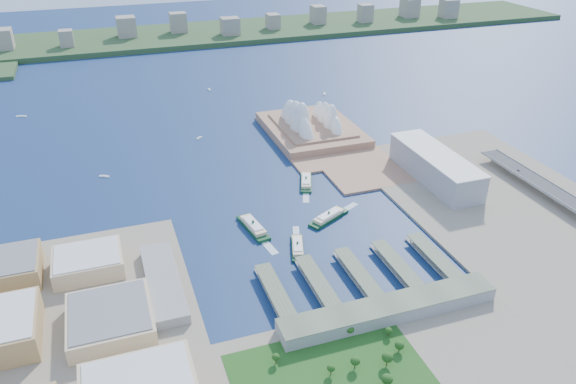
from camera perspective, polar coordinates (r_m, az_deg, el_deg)
name	(u,v)px	position (r m, az deg, el deg)	size (l,w,h in m)	color
ground	(315,241)	(603.20, 2.81, -4.96)	(3000.00, 3000.00, 0.00)	#0E1C45
west_land	(69,366)	(491.90, -21.38, -16.16)	(220.00, 390.00, 3.00)	gray
south_land	(418,383)	(459.66, 13.04, -18.39)	(720.00, 180.00, 3.00)	gray
east_land	(531,224)	(684.90, 23.48, -3.00)	(240.00, 500.00, 3.00)	gray
peninsula	(318,137)	(851.95, 3.08, 5.56)	(135.00, 220.00, 3.00)	#9A6F54
far_shore	(172,36)	(1494.48, -11.70, 15.23)	(2200.00, 260.00, 12.00)	#2D4926
opera_house	(312,114)	(857.08, 2.48, 7.91)	(134.00, 180.00, 58.00)	white
toaster_building	(435,167)	(738.25, 14.72, 2.50)	(45.00, 155.00, 35.00)	gray
west_buildings	(65,323)	(508.72, -21.69, -12.26)	(200.00, 280.00, 27.00)	#A18250
ferry_wharves	(358,274)	(549.68, 7.11, -8.32)	(184.00, 90.00, 9.30)	#525E47
terminal_building	(389,310)	(506.39, 10.22, -11.67)	(200.00, 28.00, 12.00)	gray
park	(335,375)	(442.92, 4.79, -18.02)	(150.00, 110.00, 16.00)	#194714
far_skyline	(172,24)	(1468.12, -11.71, 16.35)	(1900.00, 140.00, 55.00)	gray
ferry_a	(253,225)	(619.98, -3.56, -3.36)	(15.03, 59.04, 11.16)	#0E391B
ferry_b	(306,180)	(714.68, 1.85, 1.21)	(13.59, 53.41, 10.10)	#0E391B
ferry_c	(297,245)	(586.54, 0.97, -5.45)	(12.43, 48.81, 9.23)	#0E391B
ferry_d	(329,215)	(638.73, 4.16, -2.39)	(14.11, 55.41, 10.48)	#0E391B
boat_a	(104,176)	(771.61, -18.18, 1.55)	(3.22, 12.88, 2.48)	white
boat_b	(199,138)	(860.28, -9.00, 5.47)	(3.57, 10.21, 2.76)	white
boat_c	(324,94)	(1046.14, 3.72, 9.94)	(3.84, 13.17, 2.96)	white
boat_d	(21,116)	(1034.18, -25.49, 6.97)	(3.49, 15.98, 2.70)	white
boat_e	(209,89)	(1078.06, -8.00, 10.28)	(3.74, 11.77, 2.89)	white
car_c	(518,170)	(774.10, 22.37, 2.04)	(1.73, 4.26, 1.24)	slate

